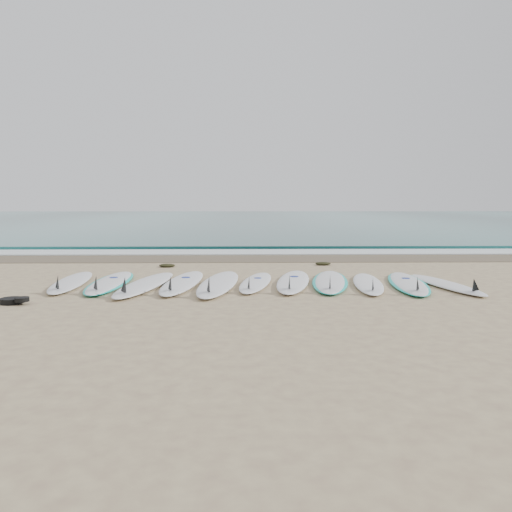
{
  "coord_description": "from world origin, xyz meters",
  "views": [
    {
      "loc": [
        -0.2,
        -8.73,
        1.5
      ],
      "look_at": [
        -0.01,
        1.11,
        0.4
      ],
      "focal_mm": 35.0,
      "sensor_mm": 36.0,
      "label": 1
    }
  ],
  "objects_px": {
    "surfboard_0": "(71,282)",
    "leash_coil": "(14,300)",
    "surfboard_5": "(255,282)",
    "surfboard_10": "(447,284)"
  },
  "relations": [
    {
      "from": "surfboard_0",
      "to": "leash_coil",
      "type": "relative_size",
      "value": 5.58
    },
    {
      "from": "surfboard_0",
      "to": "surfboard_5",
      "type": "relative_size",
      "value": 1.07
    },
    {
      "from": "surfboard_0",
      "to": "surfboard_10",
      "type": "bearing_deg",
      "value": -9.25
    },
    {
      "from": "leash_coil",
      "to": "surfboard_5",
      "type": "bearing_deg",
      "value": 23.74
    },
    {
      "from": "surfboard_0",
      "to": "surfboard_5",
      "type": "distance_m",
      "value": 3.3
    },
    {
      "from": "surfboard_0",
      "to": "surfboard_5",
      "type": "xyz_separation_m",
      "value": [
        3.3,
        -0.07,
        -0.0
      ]
    },
    {
      "from": "surfboard_5",
      "to": "surfboard_10",
      "type": "relative_size",
      "value": 1.01
    },
    {
      "from": "surfboard_10",
      "to": "leash_coil",
      "type": "relative_size",
      "value": 5.14
    },
    {
      "from": "surfboard_5",
      "to": "leash_coil",
      "type": "distance_m",
      "value": 3.88
    },
    {
      "from": "surfboard_10",
      "to": "leash_coil",
      "type": "height_order",
      "value": "surfboard_10"
    }
  ]
}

